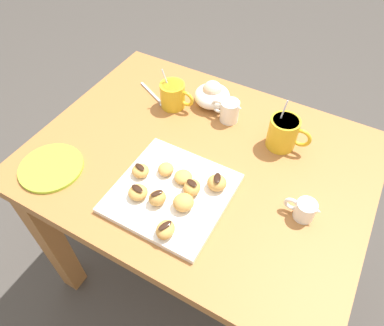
# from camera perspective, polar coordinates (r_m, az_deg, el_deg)

# --- Properties ---
(ground_plane) EXTENTS (8.00, 8.00, 0.00)m
(ground_plane) POSITION_cam_1_polar(r_m,az_deg,el_deg) (1.67, 0.80, -16.13)
(ground_plane) COLOR #423D38
(dining_table) EXTENTS (0.99, 0.76, 0.74)m
(dining_table) POSITION_cam_1_polar(r_m,az_deg,el_deg) (1.16, 1.11, -3.69)
(dining_table) COLOR #A36633
(dining_table) RESTS_ON ground_plane
(pastry_plate_square) EXTENTS (0.29, 0.29, 0.02)m
(pastry_plate_square) POSITION_cam_1_polar(r_m,az_deg,el_deg) (0.95, -3.18, -4.90)
(pastry_plate_square) COLOR white
(pastry_plate_square) RESTS_ON dining_table
(coffee_mug_mustard_left) EXTENTS (0.12, 0.08, 0.13)m
(coffee_mug_mustard_left) POSITION_cam_1_polar(r_m,az_deg,el_deg) (1.19, -3.04, 10.95)
(coffee_mug_mustard_left) COLOR gold
(coffee_mug_mustard_left) RESTS_ON dining_table
(coffee_mug_mustard_right) EXTENTS (0.13, 0.09, 0.15)m
(coffee_mug_mustard_right) POSITION_cam_1_polar(r_m,az_deg,el_deg) (1.08, 14.57, 4.82)
(coffee_mug_mustard_right) COLOR gold
(coffee_mug_mustard_right) RESTS_ON dining_table
(cream_pitcher_white) EXTENTS (0.10, 0.06, 0.07)m
(cream_pitcher_white) POSITION_cam_1_polar(r_m,az_deg,el_deg) (1.14, 5.99, 8.47)
(cream_pitcher_white) COLOR white
(cream_pitcher_white) RESTS_ON dining_table
(ice_cream_bowl) EXTENTS (0.12, 0.12, 0.09)m
(ice_cream_bowl) POSITION_cam_1_polar(r_m,az_deg,el_deg) (1.20, 3.26, 10.92)
(ice_cream_bowl) COLOR white
(ice_cream_bowl) RESTS_ON dining_table
(chocolate_sauce_pitcher) EXTENTS (0.09, 0.05, 0.06)m
(chocolate_sauce_pitcher) POSITION_cam_1_polar(r_m,az_deg,el_deg) (0.94, 17.72, -7.12)
(chocolate_sauce_pitcher) COLOR white
(chocolate_sauce_pitcher) RESTS_ON dining_table
(saucer_lime_left) EXTENTS (0.18, 0.18, 0.01)m
(saucer_lime_left) POSITION_cam_1_polar(r_m,az_deg,el_deg) (1.09, -21.75, -0.69)
(saucer_lime_left) COLOR #9EC633
(saucer_lime_left) RESTS_ON dining_table
(loose_spoon_near_saucer) EXTENTS (0.15, 0.08, 0.01)m
(loose_spoon_near_saucer) POSITION_cam_1_polar(r_m,az_deg,el_deg) (1.25, -5.80, 10.44)
(loose_spoon_near_saucer) COLOR silver
(loose_spoon_near_saucer) RESTS_ON dining_table
(beignet_0) EXTENTS (0.07, 0.07, 0.03)m
(beignet_0) POSITION_cam_1_polar(r_m,az_deg,el_deg) (0.96, -1.43, -2.28)
(beignet_0) COLOR #D19347
(beignet_0) RESTS_ON pastry_plate_square
(beignet_1) EXTENTS (0.05, 0.06, 0.03)m
(beignet_1) POSITION_cam_1_polar(r_m,az_deg,el_deg) (0.87, -4.30, -10.64)
(beignet_1) COLOR #D19347
(beignet_1) RESTS_ON pastry_plate_square
(chocolate_drizzle_1) EXTENTS (0.03, 0.04, 0.00)m
(chocolate_drizzle_1) POSITION_cam_1_polar(r_m,az_deg,el_deg) (0.85, -4.38, -10.01)
(chocolate_drizzle_1) COLOR black
(chocolate_drizzle_1) RESTS_ON beignet_1
(beignet_2) EXTENTS (0.07, 0.07, 0.03)m
(beignet_2) POSITION_cam_1_polar(r_m,az_deg,el_deg) (0.94, -8.70, -4.69)
(beignet_2) COLOR #D19347
(beignet_2) RESTS_ON pastry_plate_square
(chocolate_drizzle_2) EXTENTS (0.04, 0.02, 0.00)m
(chocolate_drizzle_2) POSITION_cam_1_polar(r_m,az_deg,el_deg) (0.92, -8.83, -4.06)
(chocolate_drizzle_2) COLOR black
(chocolate_drizzle_2) RESTS_ON beignet_2
(beignet_3) EXTENTS (0.06, 0.06, 0.04)m
(beignet_3) POSITION_cam_1_polar(r_m,az_deg,el_deg) (0.91, -5.60, -5.64)
(beignet_3) COLOR #D19347
(beignet_3) RESTS_ON pastry_plate_square
(chocolate_drizzle_3) EXTENTS (0.03, 0.04, 0.00)m
(chocolate_drizzle_3) POSITION_cam_1_polar(r_m,az_deg,el_deg) (0.90, -5.70, -4.85)
(chocolate_drizzle_3) COLOR black
(chocolate_drizzle_3) RESTS_ON beignet_3
(beignet_4) EXTENTS (0.06, 0.06, 0.03)m
(beignet_4) POSITION_cam_1_polar(r_m,az_deg,el_deg) (0.98, -8.30, -1.24)
(beignet_4) COLOR #D19347
(beignet_4) RESTS_ON pastry_plate_square
(chocolate_drizzle_4) EXTENTS (0.04, 0.02, 0.00)m
(chocolate_drizzle_4) POSITION_cam_1_polar(r_m,az_deg,el_deg) (0.97, -8.41, -0.62)
(chocolate_drizzle_4) COLOR black
(chocolate_drizzle_4) RESTS_ON beignet_4
(beignet_5) EXTENTS (0.07, 0.07, 0.04)m
(beignet_5) POSITION_cam_1_polar(r_m,az_deg,el_deg) (0.94, 4.04, -3.20)
(beignet_5) COLOR #D19347
(beignet_5) RESTS_ON pastry_plate_square
(chocolate_drizzle_5) EXTENTS (0.03, 0.04, 0.00)m
(chocolate_drizzle_5) POSITION_cam_1_polar(r_m,az_deg,el_deg) (0.93, 4.10, -2.42)
(chocolate_drizzle_5) COLOR black
(chocolate_drizzle_5) RESTS_ON beignet_5
(beignet_6) EXTENTS (0.06, 0.06, 0.03)m
(beignet_6) POSITION_cam_1_polar(r_m,az_deg,el_deg) (0.98, -4.23, -0.99)
(beignet_6) COLOR #D19347
(beignet_6) RESTS_ON pastry_plate_square
(beignet_7) EXTENTS (0.07, 0.07, 0.04)m
(beignet_7) POSITION_cam_1_polar(r_m,az_deg,el_deg) (0.90, -1.39, -6.35)
(beignet_7) COLOR #D19347
(beignet_7) RESTS_ON pastry_plate_square
(beignet_8) EXTENTS (0.05, 0.06, 0.04)m
(beignet_8) POSITION_cam_1_polar(r_m,az_deg,el_deg) (0.93, -0.02, -4.00)
(beignet_8) COLOR #D19347
(beignet_8) RESTS_ON pastry_plate_square
(chocolate_drizzle_8) EXTENTS (0.04, 0.03, 0.00)m
(chocolate_drizzle_8) POSITION_cam_1_polar(r_m,az_deg,el_deg) (0.91, -0.02, -3.22)
(chocolate_drizzle_8) COLOR black
(chocolate_drizzle_8) RESTS_ON beignet_8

